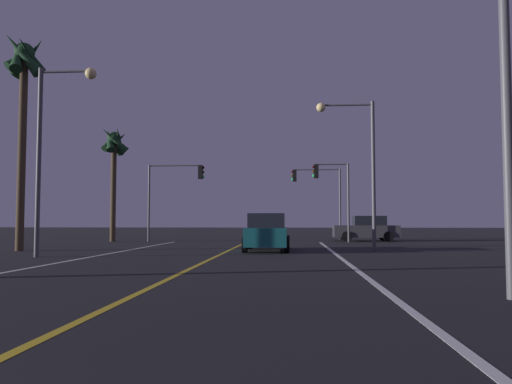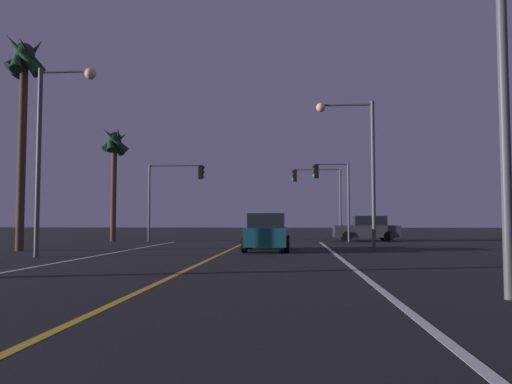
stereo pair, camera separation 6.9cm
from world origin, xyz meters
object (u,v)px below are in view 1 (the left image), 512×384
Objects in this scene: street_lamp_right_far at (358,153)px; palm_tree_left_far at (114,150)px; street_lamp_left_mid at (53,134)px; car_crossing_side at (366,229)px; street_lamp_right_near at (478,5)px; car_ahead_far at (267,233)px; traffic_light_far_right at (316,186)px; traffic_light_near_right at (331,184)px; traffic_light_near_left at (177,184)px; palm_tree_left_mid at (24,78)px.

palm_tree_left_far is at bearing -30.25° from street_lamp_right_far.
street_lamp_right_far is (12.20, 5.30, -0.10)m from street_lamp_left_mid.
car_crossing_side is 17.77m from palm_tree_left_far.
street_lamp_left_mid is 13.31m from street_lamp_right_far.
palm_tree_left_far is at bearing -56.73° from street_lamp_right_near.
car_crossing_side and car_ahead_far have the same top height.
street_lamp_right_near is (1.51, -28.79, 1.29)m from traffic_light_far_right.
street_lamp_right_far is at bearing -89.04° from street_lamp_right_near.
car_crossing_side is at bearing -145.69° from traffic_light_near_right.
traffic_light_near_left is 0.61× the size of street_lamp_right_near.
palm_tree_left_far is (-14.97, 8.73, 1.54)m from street_lamp_right_far.
traffic_light_near_left is 0.73× the size of street_lamp_right_far.
traffic_light_near_left is 10.95m from traffic_light_far_right.
palm_tree_left_far reaches higher than street_lamp_right_far.
traffic_light_far_right is at bearing -50.22° from car_crossing_side.
palm_tree_left_far is at bearing 101.16° from street_lamp_left_mid.
car_ahead_far is 0.85× the size of traffic_light_near_left.
traffic_light_near_left is 12.27m from palm_tree_left_mid.
street_lamp_right_far reaches higher than traffic_light_near_right.
palm_tree_left_far reaches higher than traffic_light_near_right.
street_lamp_right_near is at bearing -36.33° from street_lamp_left_mid.
street_lamp_right_far reaches higher than car_ahead_far.
street_lamp_right_far is 15.97m from palm_tree_left_mid.
street_lamp_right_far is at bearing 23.49° from street_lamp_left_mid.
street_lamp_right_near reaches higher than traffic_light_near_right.
palm_tree_left_mid is (-14.24, -16.00, 4.02)m from traffic_light_far_right.
traffic_light_near_left is (-12.64, -1.69, 3.01)m from car_crossing_side.
street_lamp_right_far is (-1.90, -10.53, 3.75)m from car_crossing_side.
traffic_light_near_left is at bearing 7.64° from car_crossing_side.
traffic_light_near_left is at bearing -64.77° from street_lamp_right_near.
street_lamp_right_far is 17.40m from palm_tree_left_far.
street_lamp_left_mid is (-14.11, -15.83, 3.85)m from car_crossing_side.
palm_tree_left_mid reaches higher than car_crossing_side.
street_lamp_right_far is at bearing -30.25° from palm_tree_left_far.
street_lamp_left_mid is at bearing -47.77° from palm_tree_left_mid.
street_lamp_right_far is at bearing 79.76° from car_crossing_side.
car_crossing_side is 0.56× the size of palm_tree_left_far.
traffic_light_far_right is 22.49m from street_lamp_left_mid.
car_crossing_side is at bearing 35.01° from palm_tree_left_mid.
car_ahead_far is 12.04m from traffic_light_near_left.
street_lamp_left_mid is at bearing 60.88° from traffic_light_far_right.
palm_tree_left_mid is (-3.30, 3.64, 3.33)m from street_lamp_left_mid.
traffic_light_near_right is 0.50× the size of palm_tree_left_mid.
street_lamp_right_near is 1.16× the size of street_lamp_left_mid.
street_lamp_left_mid is (-1.47, -14.14, 0.84)m from traffic_light_near_left.
traffic_light_far_right is 0.73× the size of street_lamp_left_mid.
palm_tree_left_far reaches higher than street_lamp_left_mid.
car_ahead_far is at bearing -71.74° from street_lamp_right_near.
palm_tree_left_far reaches higher than car_crossing_side.
traffic_light_near_left is at bearing -39.45° from street_lamp_right_far.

